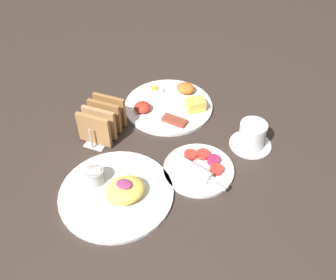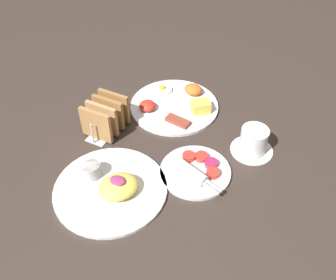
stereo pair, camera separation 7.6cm
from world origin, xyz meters
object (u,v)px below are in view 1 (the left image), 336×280
(plate_condiments, at_px, (199,168))
(coffee_cup, at_px, (252,136))
(plate_foreground, at_px, (117,191))
(plate_breakfast, at_px, (170,104))
(toast_rack, at_px, (102,121))

(plate_condiments, xyz_separation_m, coffee_cup, (0.11, 0.15, 0.03))
(plate_foreground, xyz_separation_m, coffee_cup, (0.28, 0.30, 0.02))
(plate_condiments, xyz_separation_m, plate_foreground, (-0.17, -0.15, 0.00))
(plate_breakfast, xyz_separation_m, plate_condiments, (0.17, -0.23, 0.00))
(plate_foreground, distance_m, coffee_cup, 0.41)
(plate_foreground, bearing_deg, coffee_cup, 47.35)
(plate_condiments, bearing_deg, plate_foreground, -138.14)
(plate_condiments, distance_m, toast_rack, 0.31)
(toast_rack, relative_size, coffee_cup, 1.23)
(toast_rack, bearing_deg, plate_foreground, -54.10)
(plate_breakfast, xyz_separation_m, coffee_cup, (0.28, -0.08, 0.03))
(plate_condiments, relative_size, plate_foreground, 0.65)
(toast_rack, xyz_separation_m, coffee_cup, (0.42, 0.11, -0.01))
(plate_foreground, relative_size, toast_rack, 1.96)
(coffee_cup, bearing_deg, plate_breakfast, 163.52)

